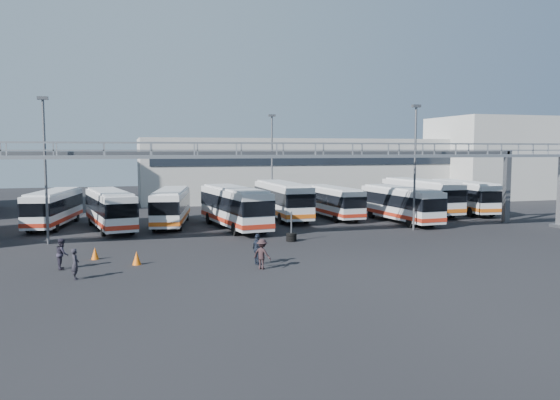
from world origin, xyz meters
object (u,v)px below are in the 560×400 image
object	(u,v)px
bus_3	(171,205)
bus_1	(54,207)
pedestrian_c	(262,254)
light_pole_back	(272,158)
pedestrian_a	(75,264)
cone_left	(95,253)
light_pole_left	(45,162)
bus_4	(234,206)
bus_9	(463,195)
pedestrian_b	(62,254)
bus_6	(332,201)
tire_stack	(291,236)
light_pole_mid	(415,160)
bus_7	(400,203)
bus_8	(421,195)
bus_5	(282,199)
bus_2	(110,208)
cone_right	(137,258)
pedestrian_d	(258,249)

from	to	relation	value
bus_3	bus_1	bearing A→B (deg)	179.69
bus_1	pedestrian_c	bearing A→B (deg)	-48.84
light_pole_back	bus_1	xyz separation A→B (m)	(-20.63, -4.81, -4.00)
light_pole_back	pedestrian_a	world-z (taller)	light_pole_back
cone_left	pedestrian_a	bearing A→B (deg)	-97.80
light_pole_back	light_pole_left	bearing A→B (deg)	-145.01
light_pole_back	bus_4	distance (m)	12.36
bus_9	light_pole_back	bearing A→B (deg)	169.45
pedestrian_b	bus_6	bearing A→B (deg)	-57.56
light_pole_back	bus_9	bearing A→B (deg)	-15.74
bus_1	tire_stack	size ratio (longest dim) A/B	4.88
pedestrian_c	tire_stack	size ratio (longest dim) A/B	0.78
bus_6	light_pole_left	bearing A→B (deg)	-164.13
light_pole_left	bus_9	size ratio (longest dim) A/B	0.91
bus_6	pedestrian_c	distance (m)	23.57
bus_9	pedestrian_a	size ratio (longest dim) A/B	7.00
light_pole_mid	pedestrian_a	bearing A→B (deg)	-157.29
light_pole_mid	bus_7	size ratio (longest dim) A/B	0.95
bus_8	pedestrian_c	distance (m)	30.53
bus_3	cone_left	distance (m)	14.93
pedestrian_c	cone_left	size ratio (longest dim) A/B	2.30
bus_7	tire_stack	size ratio (longest dim) A/B	4.96
bus_6	pedestrian_b	world-z (taller)	bus_6
bus_5	pedestrian_b	xyz separation A→B (m)	(-17.84, -17.80, -1.08)
bus_7	cone_left	distance (m)	27.85
pedestrian_c	bus_2	bearing A→B (deg)	-17.79
cone_left	cone_right	world-z (taller)	cone_right
bus_2	bus_4	xyz separation A→B (m)	(9.99, -2.27, 0.12)
light_pole_mid	light_pole_back	bearing A→B (deg)	118.07
light_pole_back	bus_5	world-z (taller)	light_pole_back
bus_2	pedestrian_d	distance (m)	18.84
bus_4	tire_stack	world-z (taller)	bus_4
light_pole_left	cone_left	bearing A→B (deg)	-62.20
light_pole_left	light_pole_back	size ratio (longest dim) A/B	1.00
light_pole_back	pedestrian_b	world-z (taller)	light_pole_back
pedestrian_d	bus_3	bearing A→B (deg)	-2.29
bus_2	cone_left	world-z (taller)	bus_2
pedestrian_c	bus_7	bearing A→B (deg)	-90.15
light_pole_left	bus_7	size ratio (longest dim) A/B	0.95
bus_2	bus_7	xyz separation A→B (m)	(25.27, -2.45, -0.02)
light_pole_left	cone_left	size ratio (longest dim) A/B	14.03
bus_6	bus_8	xyz separation A→B (m)	(10.10, 0.76, 0.28)
bus_2	bus_9	bearing A→B (deg)	-6.74
light_pole_back	cone_right	distance (m)	27.36
bus_1	bus_6	bearing A→B (deg)	7.48
bus_5	pedestrian_d	distance (m)	20.99
bus_4	pedestrian_a	xyz separation A→B (m)	(-11.29, -15.47, -1.12)
pedestrian_a	tire_stack	world-z (taller)	tire_stack
bus_1	bus_6	distance (m)	25.13
bus_6	tire_stack	bearing A→B (deg)	-126.20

